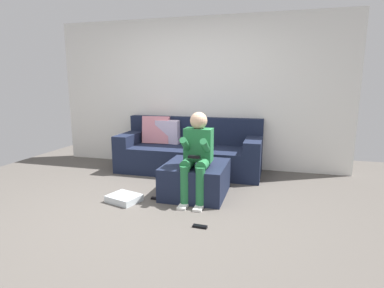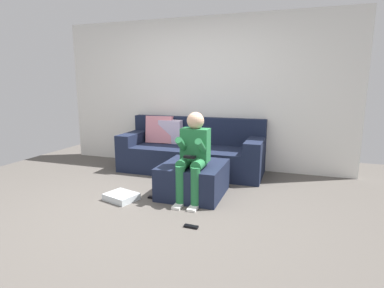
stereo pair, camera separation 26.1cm
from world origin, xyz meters
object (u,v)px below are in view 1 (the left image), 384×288
object	(u,v)px
couch_sectional	(189,152)
remote_by_storage_bin	(158,199)
storage_bin	(124,198)
remote_near_ottoman	(200,226)
ottoman	(196,179)
person_seated	(197,153)

from	to	relation	value
couch_sectional	remote_by_storage_bin	distance (m)	1.37
storage_bin	remote_near_ottoman	bearing A→B (deg)	-22.08
ottoman	remote_near_ottoman	bearing A→B (deg)	-72.98
storage_bin	remote_by_storage_bin	bearing A→B (deg)	24.61
couch_sectional	remote_by_storage_bin	size ratio (longest dim) A/B	13.66
ottoman	remote_near_ottoman	size ratio (longest dim) A/B	5.71
couch_sectional	storage_bin	distance (m)	1.58
couch_sectional	storage_bin	world-z (taller)	couch_sectional
storage_bin	remote_by_storage_bin	xyz separation A→B (m)	(0.37, 0.17, -0.03)
person_seated	couch_sectional	bearing A→B (deg)	110.17
couch_sectional	remote_near_ottoman	world-z (taller)	couch_sectional
person_seated	ottoman	bearing A→B (deg)	107.34
ottoman	person_seated	world-z (taller)	person_seated
couch_sectional	person_seated	world-z (taller)	person_seated
ottoman	remote_by_storage_bin	distance (m)	0.55
couch_sectional	remote_near_ottoman	xyz separation A→B (m)	(0.67, -1.94, -0.30)
couch_sectional	ottoman	world-z (taller)	couch_sectional
remote_near_ottoman	remote_by_storage_bin	size ratio (longest dim) A/B	0.87
remote_by_storage_bin	ottoman	bearing A→B (deg)	37.85
ottoman	remote_by_storage_bin	size ratio (longest dim) A/B	4.95
ottoman	remote_near_ottoman	distance (m)	0.96
ottoman	person_seated	size ratio (longest dim) A/B	0.77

